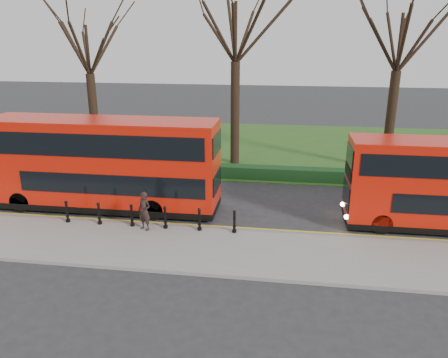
# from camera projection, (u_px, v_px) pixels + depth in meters

# --- Properties ---
(ground) EXTENTS (120.00, 120.00, 0.00)m
(ground) POSITION_uv_depth(u_px,v_px,m) (169.00, 219.00, 21.13)
(ground) COLOR #28282B
(ground) RESTS_ON ground
(pavement) EXTENTS (60.00, 4.00, 0.15)m
(pavement) POSITION_uv_depth(u_px,v_px,m) (150.00, 246.00, 18.29)
(pavement) COLOR gray
(pavement) RESTS_ON ground
(kerb) EXTENTS (60.00, 0.25, 0.16)m
(kerb) POSITION_uv_depth(u_px,v_px,m) (163.00, 226.00, 20.17)
(kerb) COLOR slate
(kerb) RESTS_ON ground
(grass_verge) EXTENTS (60.00, 18.00, 0.06)m
(grass_verge) POSITION_uv_depth(u_px,v_px,m) (218.00, 145.00, 35.21)
(grass_verge) COLOR #2B4E1A
(grass_verge) RESTS_ON ground
(hedge) EXTENTS (60.00, 0.90, 0.80)m
(hedge) POSITION_uv_depth(u_px,v_px,m) (197.00, 170.00, 27.39)
(hedge) COLOR black
(hedge) RESTS_ON ground
(yellow_line_outer) EXTENTS (60.00, 0.10, 0.01)m
(yellow_line_outer) POSITION_uv_depth(u_px,v_px,m) (165.00, 225.00, 20.47)
(yellow_line_outer) COLOR yellow
(yellow_line_outer) RESTS_ON ground
(yellow_line_inner) EXTENTS (60.00, 0.10, 0.01)m
(yellow_line_inner) POSITION_uv_depth(u_px,v_px,m) (166.00, 223.00, 20.66)
(yellow_line_inner) COLOR yellow
(yellow_line_inner) RESTS_ON ground
(tree_left) EXTENTS (6.94, 6.94, 10.85)m
(tree_left) POSITION_uv_depth(u_px,v_px,m) (87.00, 44.00, 29.15)
(tree_left) COLOR black
(tree_left) RESTS_ON ground
(tree_mid) EXTENTS (7.96, 7.96, 12.44)m
(tree_mid) POSITION_uv_depth(u_px,v_px,m) (236.00, 25.00, 27.41)
(tree_mid) COLOR black
(tree_mid) RESTS_ON ground
(tree_right) EXTENTS (7.41, 7.41, 11.57)m
(tree_right) POSITION_uv_depth(u_px,v_px,m) (401.00, 36.00, 26.23)
(tree_right) COLOR black
(tree_right) RESTS_ON ground
(bollard_row) EXTENTS (8.00, 0.15, 1.00)m
(bollard_row) POSITION_uv_depth(u_px,v_px,m) (148.00, 217.00, 19.73)
(bollard_row) COLOR black
(bollard_row) RESTS_ON pavement
(bus_lead) EXTENTS (11.51, 2.64, 4.58)m
(bus_lead) POSITION_uv_depth(u_px,v_px,m) (103.00, 165.00, 21.80)
(bus_lead) COLOR red
(bus_lead) RESTS_ON ground
(pedestrian) EXTENTS (0.76, 0.65, 1.77)m
(pedestrian) POSITION_uv_depth(u_px,v_px,m) (144.00, 211.00, 19.36)
(pedestrian) COLOR black
(pedestrian) RESTS_ON pavement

